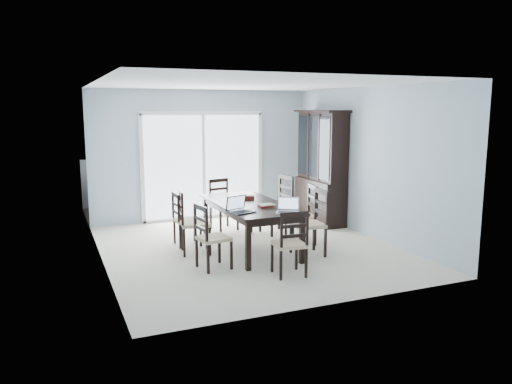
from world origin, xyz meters
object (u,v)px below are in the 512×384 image
(hot_tub, at_px, (152,193))
(chair_left_far, at_px, (182,213))
(chair_end_near, at_px, (292,237))
(cell_phone, at_px, (283,214))
(laptop_dark, at_px, (242,209))
(china_hutch, at_px, (321,168))
(chair_left_mid, at_px, (189,215))
(dining_table, at_px, (249,208))
(chair_end_far, at_px, (221,199))
(chair_left_near, at_px, (208,230))
(laptop_silver, at_px, (287,210))
(chair_right_mid, at_px, (306,208))
(game_box, at_px, (246,197))
(chair_right_near, at_px, (314,215))
(chair_right_far, at_px, (280,198))

(hot_tub, bearing_deg, chair_left_far, -91.24)
(chair_end_near, distance_m, cell_phone, 0.52)
(laptop_dark, height_order, hot_tub, laptop_dark)
(china_hutch, xyz_separation_m, hot_tub, (-2.90, 2.14, -0.63))
(chair_left_mid, xyz_separation_m, laptop_dark, (0.58, -0.78, 0.20))
(china_hutch, xyz_separation_m, cell_phone, (-1.91, -2.25, -0.32))
(dining_table, relative_size, cell_phone, 20.23)
(chair_end_near, bearing_deg, china_hutch, 59.40)
(chair_end_near, distance_m, chair_end_far, 2.95)
(dining_table, distance_m, chair_left_near, 1.18)
(china_hutch, relative_size, chair_end_near, 2.09)
(chair_end_near, bearing_deg, laptop_silver, 75.17)
(laptop_silver, xyz_separation_m, hot_tub, (-1.10, 4.32, -0.36))
(chair_left_near, bearing_deg, chair_left_far, 171.93)
(chair_left_mid, distance_m, chair_end_near, 1.87)
(china_hutch, relative_size, chair_end_far, 2.04)
(cell_phone, bearing_deg, chair_right_mid, 57.55)
(game_box, bearing_deg, china_hutch, 25.27)
(chair_left_mid, relative_size, game_box, 4.65)
(chair_end_near, bearing_deg, cell_phone, 83.01)
(dining_table, xyz_separation_m, hot_tub, (-0.88, 3.39, -0.23))
(chair_right_near, bearing_deg, laptop_dark, 93.09)
(china_hutch, distance_m, laptop_silver, 2.84)
(chair_left_mid, xyz_separation_m, laptop_silver, (1.17, -1.06, 0.19))
(dining_table, relative_size, chair_end_near, 2.09)
(dining_table, bearing_deg, laptop_silver, -76.89)
(dining_table, relative_size, china_hutch, 1.00)
(laptop_dark, distance_m, cell_phone, 0.61)
(chair_left_mid, distance_m, laptop_dark, 0.99)
(chair_left_near, bearing_deg, cell_phone, 66.21)
(dining_table, relative_size, chair_right_far, 1.83)
(chair_right_far, relative_size, chair_end_near, 1.14)
(chair_end_near, bearing_deg, laptop_dark, 120.89)
(dining_table, xyz_separation_m, laptop_dark, (-0.37, -0.65, 0.13))
(chair_left_far, distance_m, chair_right_far, 1.88)
(chair_end_near, bearing_deg, hot_tub, 106.28)
(dining_table, height_order, hot_tub, hot_tub)
(chair_left_near, xyz_separation_m, laptop_silver, (1.13, -0.20, 0.24))
(chair_right_mid, bearing_deg, chair_end_far, 41.49)
(cell_phone, bearing_deg, hot_tub, 113.15)
(chair_left_far, relative_size, cell_phone, 9.39)
(chair_left_mid, distance_m, chair_end_far, 1.67)
(chair_left_near, bearing_deg, laptop_silver, 70.92)
(chair_left_mid, relative_size, chair_end_far, 1.07)
(chair_right_mid, bearing_deg, chair_right_near, 171.45)
(chair_left_mid, xyz_separation_m, chair_right_far, (1.88, 0.67, 0.03))
(chair_end_far, bearing_deg, chair_right_near, 98.58)
(chair_right_near, xyz_separation_m, chair_right_mid, (0.20, 0.62, -0.02))
(cell_phone, bearing_deg, chair_right_near, 36.49)
(chair_left_mid, distance_m, game_box, 1.07)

